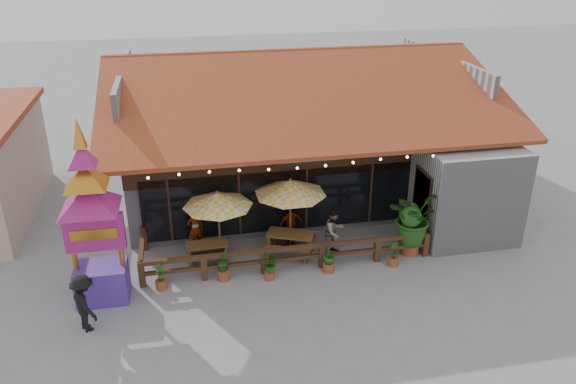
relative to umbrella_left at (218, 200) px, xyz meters
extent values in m
plane|color=gray|center=(3.85, -0.84, -2.25)|extent=(100.00, 100.00, 0.00)
cube|color=#9D9CA1|center=(3.85, 6.16, -0.25)|extent=(14.00, 10.00, 4.00)
cube|color=#331B10|center=(2.35, 1.08, 0.95)|extent=(11.00, 0.16, 1.60)
cube|color=black|center=(2.35, 1.06, -0.75)|extent=(10.00, 0.12, 2.40)
cube|color=#F2BC6D|center=(2.35, 1.26, -0.75)|extent=(9.80, 0.05, 2.20)
cube|color=#9D9CA1|center=(9.10, -0.19, -0.45)|extent=(3.50, 2.70, 3.60)
cube|color=red|center=(7.29, -0.34, -0.25)|extent=(0.06, 1.20, 1.50)
cube|color=#331B10|center=(7.28, -0.34, -0.25)|extent=(0.04, 1.34, 1.64)
cube|color=#A04424|center=(3.85, 2.66, 2.65)|extent=(15.50, 7.05, 2.37)
cube|color=#A04424|center=(3.85, 9.66, 2.65)|extent=(15.50, 7.05, 2.37)
cube|color=#A04424|center=(3.85, 6.16, 3.77)|extent=(15.50, 0.30, 0.12)
cube|color=#9D9CA1|center=(-3.15, 6.16, 2.45)|extent=(0.20, 9.00, 1.80)
cube|color=#9D9CA1|center=(10.85, 6.16, 2.45)|extent=(0.20, 9.00, 1.80)
cube|color=black|center=(3.35, 0.96, 0.95)|extent=(2.20, 0.10, 0.55)
cube|color=silver|center=(3.35, 0.90, 0.95)|extent=(1.80, 0.02, 0.25)
cube|color=#331B10|center=(-1.65, 1.02, -0.75)|extent=(0.08, 0.08, 2.40)
cube|color=#331B10|center=(0.85, 1.02, -0.75)|extent=(0.08, 0.08, 2.40)
cube|color=#331B10|center=(3.35, 1.02, -0.75)|extent=(0.08, 0.08, 2.40)
cube|color=#331B10|center=(5.85, 1.02, -0.75)|extent=(0.08, 0.08, 2.40)
sphere|color=#EEC983|center=(-2.15, -0.76, 1.30)|extent=(0.09, 0.09, 0.09)
sphere|color=#EEC983|center=(-1.20, -0.76, 1.34)|extent=(0.09, 0.09, 0.09)
sphere|color=#EEC983|center=(-0.25, -0.76, 1.35)|extent=(0.09, 0.09, 0.09)
sphere|color=#EEC983|center=(0.70, -0.76, 1.32)|extent=(0.09, 0.09, 0.09)
sphere|color=#EEC983|center=(1.65, -0.76, 1.28)|extent=(0.09, 0.09, 0.09)
sphere|color=#EEC983|center=(2.60, -0.76, 1.25)|extent=(0.09, 0.09, 0.09)
sphere|color=#EEC983|center=(3.55, -0.76, 1.26)|extent=(0.09, 0.09, 0.09)
sphere|color=#EEC983|center=(4.50, -0.76, 1.30)|extent=(0.09, 0.09, 0.09)
sphere|color=#EEC983|center=(5.45, -0.76, 1.34)|extent=(0.09, 0.09, 0.09)
sphere|color=#EEC983|center=(6.40, -0.76, 1.35)|extent=(0.09, 0.09, 0.09)
sphere|color=#EEC983|center=(7.35, -0.76, 1.32)|extent=(0.09, 0.09, 0.09)
cube|color=#472919|center=(-2.65, -1.34, -1.80)|extent=(0.20, 0.20, 0.90)
cube|color=#472919|center=(-0.65, -1.34, -1.80)|extent=(0.20, 0.20, 0.90)
cube|color=#472919|center=(1.35, -1.34, -1.80)|extent=(0.20, 0.20, 0.90)
cube|color=#472919|center=(3.35, -1.34, -1.80)|extent=(0.20, 0.20, 0.90)
cube|color=#472919|center=(5.35, -1.34, -1.80)|extent=(0.20, 0.20, 0.90)
cube|color=#472919|center=(7.15, -1.34, -1.80)|extent=(0.20, 0.20, 0.90)
cube|color=#472919|center=(2.25, -1.34, -1.40)|extent=(9.80, 0.16, 0.14)
cube|color=#472919|center=(2.25, -1.34, -1.80)|extent=(9.80, 0.12, 0.12)
cube|color=#472919|center=(-2.65, -0.09, -1.40)|extent=(0.16, 2.50, 0.14)
cube|color=#472919|center=(-2.65, 1.06, -1.80)|extent=(0.20, 0.20, 0.90)
cylinder|color=brown|center=(0.00, 0.00, -1.04)|extent=(0.06, 0.06, 2.42)
cone|color=yellow|center=(0.00, 0.00, 0.01)|extent=(2.44, 2.44, 0.47)
sphere|color=brown|center=(0.00, 0.00, 0.28)|extent=(0.11, 0.11, 0.11)
cylinder|color=black|center=(0.00, 0.00, -2.22)|extent=(0.46, 0.46, 0.06)
cylinder|color=brown|center=(2.56, 0.20, -0.96)|extent=(0.07, 0.07, 2.57)
cone|color=yellow|center=(2.56, 0.20, 0.15)|extent=(3.35, 3.35, 0.50)
sphere|color=brown|center=(2.56, 0.20, 0.43)|extent=(0.11, 0.11, 0.11)
cylinder|color=black|center=(2.56, 0.20, -2.22)|extent=(0.49, 0.49, 0.07)
cube|color=brown|center=(-0.47, -0.16, -1.59)|extent=(1.45, 0.70, 0.05)
cube|color=brown|center=(-1.10, -0.18, -1.92)|extent=(0.08, 0.63, 0.66)
cube|color=brown|center=(0.16, -0.15, -1.92)|extent=(0.08, 0.63, 0.66)
cube|color=brown|center=(-0.46, -0.66, -1.85)|extent=(1.44, 0.28, 0.04)
cube|color=brown|center=(-0.48, 0.33, -1.85)|extent=(1.44, 0.28, 0.04)
cube|color=brown|center=(2.49, -0.19, -1.49)|extent=(1.82, 1.36, 0.06)
cube|color=brown|center=(1.83, 0.09, -1.87)|extent=(0.36, 0.69, 0.76)
cube|color=brown|center=(3.15, -0.48, -1.87)|extent=(0.36, 0.69, 0.76)
cube|color=brown|center=(2.27, -0.71, -1.80)|extent=(1.63, 0.92, 0.05)
cube|color=brown|center=(2.71, 0.33, -1.80)|extent=(1.63, 0.92, 0.05)
cube|color=#4F2A9C|center=(-3.81, -1.77, -1.66)|extent=(1.58, 1.19, 1.17)
cube|color=#9F1D6D|center=(-3.81, -1.77, 0.09)|extent=(1.76, 0.27, 1.17)
cube|color=#BF7A21|center=(-3.81, -1.91, 0.09)|extent=(1.36, 0.05, 0.34)
cylinder|color=#BF7A21|center=(-4.50, -1.77, -0.11)|extent=(0.16, 0.16, 1.95)
cylinder|color=#BF7A21|center=(-3.13, -1.77, -0.11)|extent=(0.16, 0.16, 1.95)
pyramid|color=#9F1D6D|center=(-3.81, -1.77, 1.65)|extent=(2.38, 2.38, 0.78)
pyramid|color=#BF7A21|center=(-3.81, -1.77, 2.28)|extent=(1.68, 1.68, 0.68)
pyramid|color=#9F1D6D|center=(-3.81, -1.77, 2.91)|extent=(1.09, 1.09, 0.68)
pyramid|color=#BF7A21|center=(-3.81, -1.77, 3.65)|extent=(0.49, 0.49, 0.88)
cylinder|color=brown|center=(6.69, -1.05, -2.01)|extent=(0.66, 0.66, 0.48)
imported|color=#225317|center=(6.69, -1.05, -0.79)|extent=(2.32, 2.25, 1.97)
sphere|color=#225317|center=(6.86, -1.16, -1.16)|extent=(0.66, 0.66, 0.66)
sphere|color=#225317|center=(6.56, -0.90, -0.94)|extent=(0.57, 0.57, 0.57)
imported|color=#331B10|center=(-0.80, 0.73, -1.42)|extent=(0.69, 0.54, 1.66)
imported|color=#331B10|center=(4.01, -0.51, -1.38)|extent=(1.06, 0.98, 1.73)
imported|color=#331B10|center=(2.69, 0.65, -1.52)|extent=(0.88, 0.42, 1.46)
imported|color=black|center=(-4.13, -3.27, -1.36)|extent=(1.17, 1.33, 1.79)
cylinder|color=brown|center=(-2.06, -1.60, -2.10)|extent=(0.37, 0.37, 0.30)
imported|color=#225317|center=(-2.06, -1.60, -1.64)|extent=(0.38, 0.32, 0.62)
cylinder|color=brown|center=(-0.03, -1.45, -2.08)|extent=(0.43, 0.43, 0.34)
imported|color=#225317|center=(-0.03, -1.45, -1.55)|extent=(0.45, 0.49, 0.71)
cylinder|color=brown|center=(1.46, -1.73, -2.11)|extent=(0.35, 0.35, 0.28)
imported|color=#225317|center=(1.46, -1.73, -1.68)|extent=(0.65, 0.61, 0.58)
cylinder|color=brown|center=(3.50, -1.67, -2.09)|extent=(0.40, 0.40, 0.32)
imported|color=#225317|center=(3.50, -1.67, -1.60)|extent=(0.51, 0.51, 0.66)
cylinder|color=brown|center=(5.79, -1.73, -2.10)|extent=(0.36, 0.36, 0.29)
imported|color=#225317|center=(5.79, -1.73, -1.66)|extent=(0.32, 0.37, 0.60)
camera|label=1|loc=(-1.05, -17.33, 8.12)|focal=35.00mm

